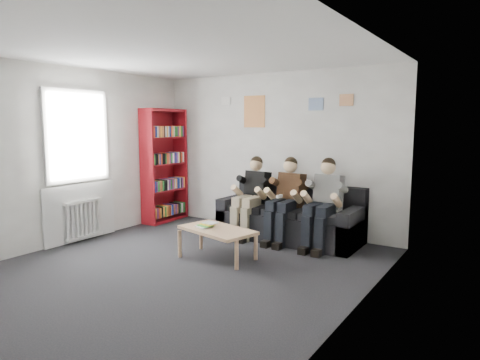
% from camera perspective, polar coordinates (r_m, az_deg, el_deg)
% --- Properties ---
extents(room_shell, '(5.00, 5.00, 5.00)m').
position_cam_1_polar(room_shell, '(5.33, -8.33, 2.19)').
color(room_shell, black).
rests_on(room_shell, ground).
extents(sofa, '(2.24, 0.92, 0.87)m').
position_cam_1_polar(sofa, '(6.92, 6.75, -5.29)').
color(sofa, black).
rests_on(sofa, ground).
extents(bookshelf, '(0.32, 0.95, 2.12)m').
position_cam_1_polar(bookshelf, '(8.19, -10.01, 1.92)').
color(bookshelf, maroon).
rests_on(bookshelf, ground).
extents(coffee_table, '(1.05, 0.58, 0.42)m').
position_cam_1_polar(coffee_table, '(5.88, -3.04, -6.95)').
color(coffee_table, tan).
rests_on(coffee_table, ground).
extents(game_cases, '(0.25, 0.23, 0.06)m').
position_cam_1_polar(game_cases, '(5.96, -4.49, -5.97)').
color(game_cases, silver).
rests_on(game_cases, coffee_table).
extents(person_left, '(0.39, 0.83, 1.31)m').
position_cam_1_polar(person_left, '(6.97, 1.45, -2.24)').
color(person_left, black).
rests_on(person_left, sofa).
extents(person_middle, '(0.40, 0.85, 1.32)m').
position_cam_1_polar(person_middle, '(6.67, 6.02, -2.68)').
color(person_middle, '#472B17').
rests_on(person_middle, sofa).
extents(person_right, '(0.40, 0.87, 1.34)m').
position_cam_1_polar(person_right, '(6.42, 10.99, -3.13)').
color(person_right, silver).
rests_on(person_right, sofa).
extents(radiator, '(0.10, 0.64, 0.60)m').
position_cam_1_polar(radiator, '(7.19, -20.11, -4.89)').
color(radiator, white).
rests_on(radiator, ground).
extents(window, '(0.05, 1.30, 2.36)m').
position_cam_1_polar(window, '(7.14, -20.71, 0.52)').
color(window, white).
rests_on(window, room_shell).
extents(poster_large, '(0.42, 0.01, 0.55)m').
position_cam_1_polar(poster_large, '(7.56, 1.93, 9.10)').
color(poster_large, '#ECC653').
rests_on(poster_large, room_shell).
extents(poster_blue, '(0.25, 0.01, 0.20)m').
position_cam_1_polar(poster_blue, '(7.04, 10.09, 9.93)').
color(poster_blue, '#4180E0').
rests_on(poster_blue, room_shell).
extents(poster_pink, '(0.22, 0.01, 0.18)m').
position_cam_1_polar(poster_pink, '(6.86, 14.00, 10.31)').
color(poster_pink, '#C83E71').
rests_on(poster_pink, room_shell).
extents(poster_sign, '(0.20, 0.01, 0.14)m').
position_cam_1_polar(poster_sign, '(7.90, -1.86, 10.49)').
color(poster_sign, white).
rests_on(poster_sign, room_shell).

